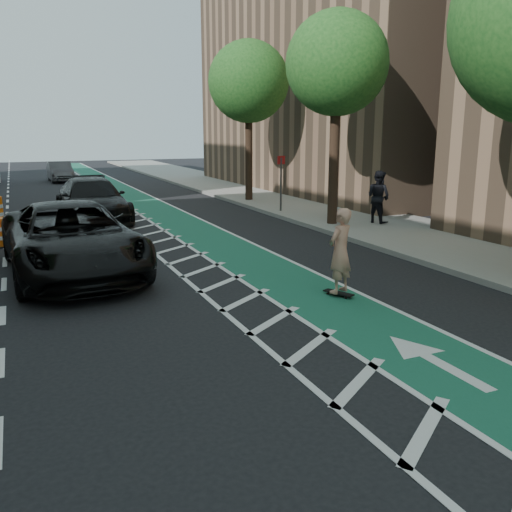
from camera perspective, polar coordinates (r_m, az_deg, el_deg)
ground at (r=9.79m, az=-6.12°, el=-8.01°), size 120.00×120.00×0.00m
bike_lane at (r=19.89m, az=-6.75°, el=2.82°), size 2.00×90.00×0.01m
buffer_strip at (r=19.51m, az=-10.96°, el=2.47°), size 1.40×90.00×0.01m
sidewalk_right at (r=22.63m, az=9.20°, el=4.16°), size 5.00×90.00×0.15m
curb_right at (r=21.40m, az=3.68°, el=3.81°), size 0.12×90.00×0.16m
building_right_far at (r=35.64m, az=12.06°, el=22.46°), size 14.00×22.00×19.00m
tree_r_c at (r=19.95m, az=9.04°, el=19.42°), size 4.20×4.20×7.90m
tree_r_d at (r=27.01m, az=-0.62°, el=17.86°), size 4.20×4.20×7.90m
sign_post at (r=23.26m, az=2.64°, el=7.72°), size 0.35×0.08×2.47m
skateboard at (r=11.89m, az=8.69°, el=-3.87°), size 0.46×0.71×0.09m
skateboarder at (r=11.66m, az=8.84°, el=0.54°), size 0.79×0.67×1.84m
suv_near at (r=14.20m, az=-18.84°, el=1.71°), size 3.32×6.54×1.77m
suv_far at (r=22.39m, az=-16.87°, el=5.64°), size 2.51×5.84×1.67m
car_grey at (r=41.07m, az=-19.93°, el=8.36°), size 1.59×4.28×1.40m
pedestrian at (r=20.68m, az=12.75°, el=6.09°), size 0.96×1.10×1.93m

